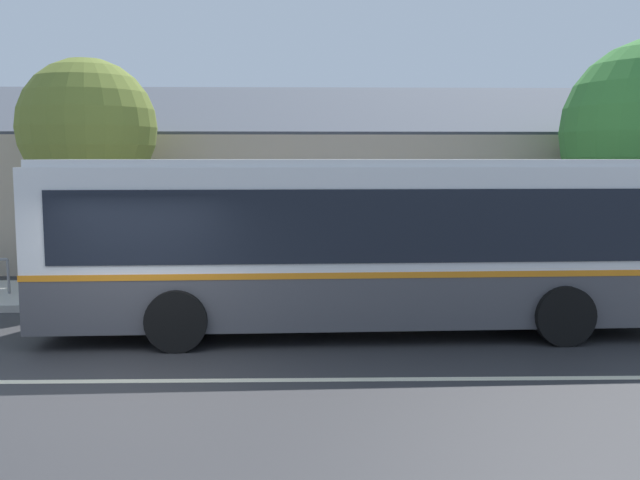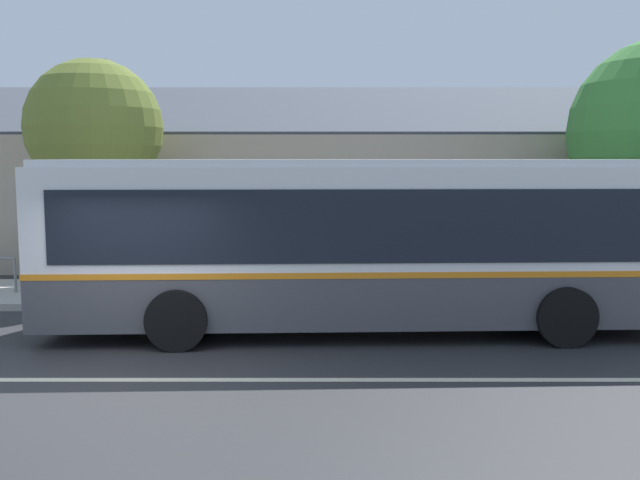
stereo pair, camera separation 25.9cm
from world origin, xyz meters
The scene contains 8 objects.
ground_plane centered at (0.00, 0.00, 0.00)m, with size 300.00×300.00×0.00m, color #2D2D30.
sidewalk_far centered at (0.00, 6.00, 0.07)m, with size 60.00×3.00×0.15m, color #ADAAA3.
lane_divider_stripe centered at (0.00, 0.00, 0.00)m, with size 60.00×0.16×0.01m, color beige.
community_building centered at (1.89, 14.27, 1.97)m, with size 24.76×10.58×6.44m.
transit_bus centered at (3.47, 2.90, 1.65)m, with size 11.03×3.05×3.06m.
bench_by_building centered at (-1.73, 5.58, 0.56)m, with size 1.53×0.51×0.94m.
bench_down_street centered at (1.93, 5.29, 0.56)m, with size 1.56×0.51×0.94m.
street_tree_secondary centered at (-2.48, 7.22, 3.77)m, with size 3.20×3.20×5.40m.
Camera 2 is at (2.82, -9.67, 3.08)m, focal length 40.00 mm.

